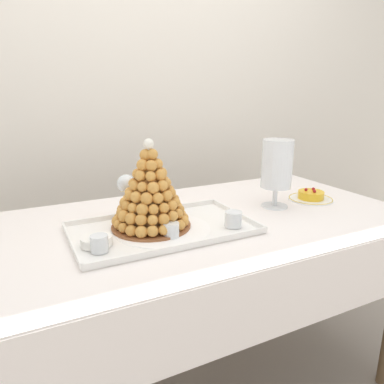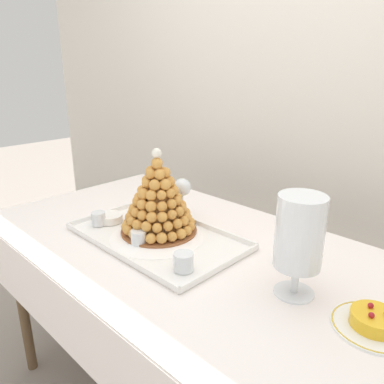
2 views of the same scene
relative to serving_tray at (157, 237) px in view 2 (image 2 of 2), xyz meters
name	(u,v)px [view 2 (image 2 of 2)]	position (x,y,z in m)	size (l,w,h in m)	color
backdrop_wall	(331,91)	(0.15, 0.93, 0.47)	(4.80, 0.10, 2.50)	silver
buffet_table	(197,270)	(0.15, 0.05, -0.09)	(1.70, 0.87, 0.78)	brown
serving_tray	(157,237)	(0.00, 0.00, 0.00)	(0.62, 0.37, 0.02)	white
croquembouche	(158,200)	(-0.03, 0.04, 0.13)	(0.28, 0.28, 0.31)	brown
dessert_cup_left	(99,219)	(-0.24, -0.09, 0.03)	(0.05, 0.05, 0.05)	silver
dessert_cup_mid_left	(139,238)	(0.00, -0.08, 0.02)	(0.05, 0.05, 0.05)	silver
dessert_cup_centre	(183,262)	(0.23, -0.09, 0.03)	(0.06, 0.06, 0.05)	silver
creme_brulee_ramekin	(110,218)	(-0.24, -0.04, 0.02)	(0.10, 0.10, 0.03)	white
macaron_goblet	(300,234)	(0.52, 0.04, 0.17)	(0.13, 0.13, 0.28)	white
fruit_tart_plate	(374,323)	(0.73, 0.05, 0.01)	(0.20, 0.20, 0.05)	white
wine_glass	(182,189)	(-0.07, 0.19, 0.12)	(0.07, 0.07, 0.17)	silver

